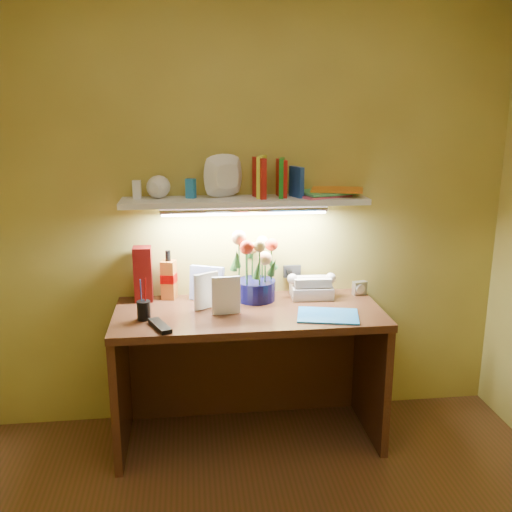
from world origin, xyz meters
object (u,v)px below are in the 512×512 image
at_px(telephone, 311,285).
at_px(desk_clock, 360,288).
at_px(flower_bouquet, 256,266).
at_px(desk, 249,376).
at_px(whisky_bottle, 169,275).

xyz_separation_m(telephone, desk_clock, (0.28, 0.01, -0.03)).
bearing_deg(flower_bouquet, telephone, 1.34).
bearing_deg(telephone, desk, -152.09).
height_order(flower_bouquet, telephone, flower_bouquet).
distance_m(desk, whisky_bottle, 0.70).
relative_size(flower_bouquet, desk_clock, 4.97).
relative_size(flower_bouquet, whisky_bottle, 1.40).
bearing_deg(desk, flower_bouquet, 71.73).
xyz_separation_m(telephone, whisky_bottle, (-0.79, 0.07, 0.07)).
xyz_separation_m(desk_clock, whisky_bottle, (-1.07, 0.06, 0.10)).
bearing_deg(whisky_bottle, flower_bouquet, -8.99).
bearing_deg(flower_bouquet, desk_clock, 1.43).
height_order(desk, desk_clock, desk_clock).
xyz_separation_m(desk, desk_clock, (0.65, 0.18, 0.41)).
bearing_deg(desk, desk_clock, 15.80).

